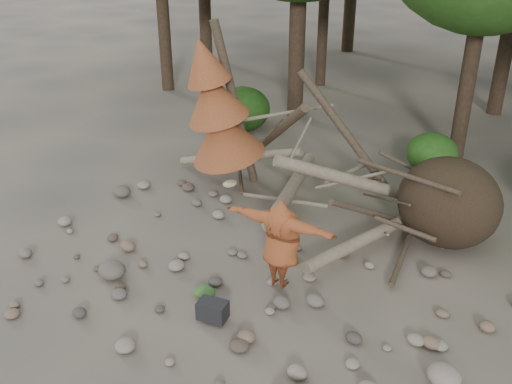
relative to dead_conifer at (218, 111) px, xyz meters
The scene contains 12 objects.
ground 5.05m from the dead_conifer, 47.26° to the right, with size 120.00×120.00×0.00m, color #514C44.
deadfall_pile 5.33m from the dead_conifer, ahead, with size 8.55×5.24×3.30m.
dead_conifer is the anchor object (origin of this frame).
bush_left 4.72m from the dead_conifer, 121.92° to the left, with size 1.80×1.80×1.44m, color #204B14.
bush_mid 6.11m from the dead_conifer, 48.52° to the left, with size 1.40×1.40×1.12m, color #2B5F1B.
frisbee_thrower 4.86m from the dead_conifer, 33.98° to the right, with size 2.71×0.90×1.83m.
backpack 5.84m from the dead_conifer, 49.50° to the right, with size 0.51×0.34×0.34m, color black.
cloth_green 5.25m from the dead_conifer, 51.63° to the right, with size 0.45×0.38×0.17m, color #336528.
cloth_orange 5.83m from the dead_conifer, 50.35° to the right, with size 0.29×0.24×0.11m, color #A1511B.
boulder_front_left 4.96m from the dead_conifer, 76.07° to the right, with size 0.57×0.51×0.34m, color #615850.
boulder_mid_right 8.23m from the dead_conifer, 22.82° to the right, with size 0.53×0.48×0.32m, color gray.
boulder_mid_left 3.21m from the dead_conifer, 129.08° to the right, with size 0.48×0.43×0.29m, color #58504A.
Camera 1 is at (6.10, -6.67, 6.51)m, focal length 40.00 mm.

